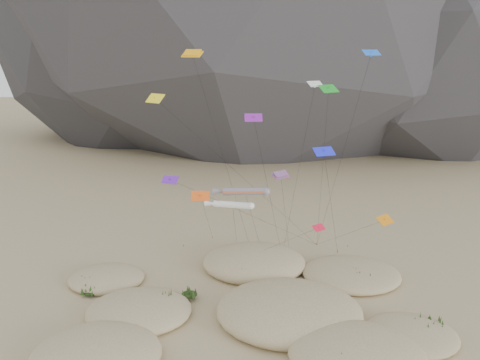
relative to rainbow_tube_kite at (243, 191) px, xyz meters
The scene contains 9 objects.
ground 17.02m from the rainbow_tube_kite, 80.63° to the right, with size 500.00×500.00×0.00m, color #CCB789.
dunes 14.19m from the rainbow_tube_kite, 74.04° to the right, with size 46.97×39.36×4.01m.
dune_grass 14.90m from the rainbow_tube_kite, 83.74° to the right, with size 43.24×27.49×1.56m.
kite_stakes 19.49m from the rainbow_tube_kite, 71.87° to the left, with size 26.10×6.70×0.30m.
rainbow_tube_kite is the anchor object (origin of this frame).
white_tube_kite 3.64m from the rainbow_tube_kite, 127.07° to the left, with size 6.55×13.19×11.74m.
orange_parafoil 18.35m from the rainbow_tube_kite, 133.36° to the left, with size 8.86×9.61×30.15m.
multi_parafoil 5.17m from the rainbow_tube_kite, 12.95° to the right, with size 3.75×16.20×16.40m.
delta_kites 7.99m from the rainbow_tube_kite, 12.56° to the left, with size 29.39×23.88×30.07m.
Camera 1 is at (-0.75, -44.03, 30.42)m, focal length 35.00 mm.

